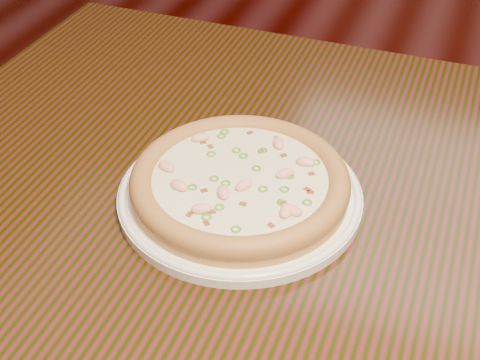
% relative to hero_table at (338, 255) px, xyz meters
% --- Properties ---
extents(hero_table, '(1.20, 0.80, 0.75)m').
position_rel_hero_table_xyz_m(hero_table, '(0.00, 0.00, 0.00)').
color(hero_table, black).
rests_on(hero_table, ground).
extents(plate, '(0.30, 0.30, 0.02)m').
position_rel_hero_table_xyz_m(plate, '(-0.12, -0.05, 0.11)').
color(plate, white).
rests_on(plate, hero_table).
extents(pizza, '(0.26, 0.26, 0.03)m').
position_rel_hero_table_xyz_m(pizza, '(-0.12, -0.05, 0.13)').
color(pizza, '#BB854A').
rests_on(pizza, plate).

